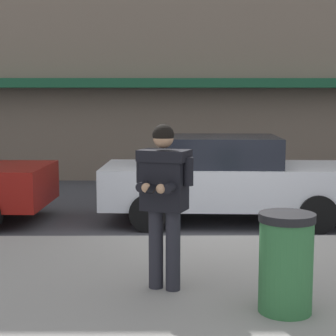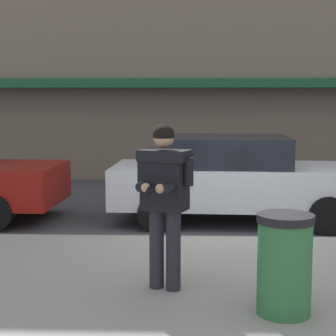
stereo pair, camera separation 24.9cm
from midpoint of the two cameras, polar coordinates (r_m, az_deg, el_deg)
ground_plane at (r=8.85m, az=7.30°, el=-7.45°), size 80.00×80.00×0.00m
curb_paint_line at (r=9.04m, az=13.64°, el=-7.26°), size 28.00×0.12×0.01m
parked_sedan_mid at (r=10.11m, az=7.73°, el=-1.05°), size 4.57×2.08×1.54m
man_texting_on_phone at (r=6.01m, az=0.82°, el=-2.13°), size 0.61×0.65×1.81m
trash_bin at (r=5.60m, az=13.02°, el=-9.49°), size 0.55×0.55×0.98m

